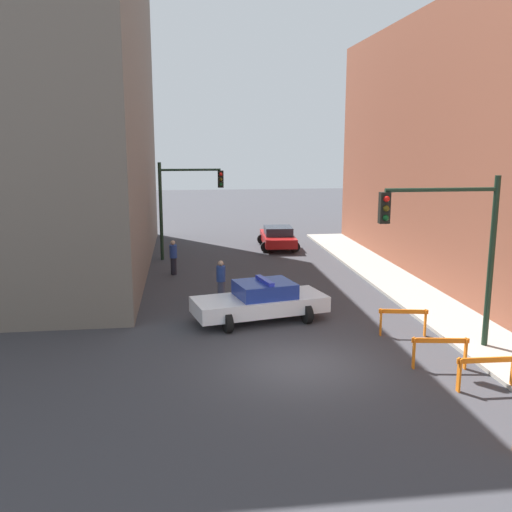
# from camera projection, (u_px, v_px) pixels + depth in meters

# --- Properties ---
(ground_plane) EXTENTS (120.00, 120.00, 0.00)m
(ground_plane) POSITION_uv_depth(u_px,v_px,m) (300.00, 365.00, 16.35)
(ground_plane) COLOR #38383D
(sidewalk_right) EXTENTS (2.40, 44.00, 0.12)m
(sidewalk_right) POSITION_uv_depth(u_px,v_px,m) (503.00, 353.00, 17.11)
(sidewalk_right) COLOR #9E998E
(sidewalk_right) RESTS_ON ground_plane
(traffic_light_near) EXTENTS (3.64, 0.35, 5.20)m
(traffic_light_near) POSITION_uv_depth(u_px,v_px,m) (456.00, 237.00, 16.77)
(traffic_light_near) COLOR black
(traffic_light_near) RESTS_ON sidewalk_right
(traffic_light_far) EXTENTS (3.44, 0.35, 5.20)m
(traffic_light_far) POSITION_uv_depth(u_px,v_px,m) (181.00, 197.00, 30.25)
(traffic_light_far) COLOR black
(traffic_light_far) RESTS_ON ground_plane
(police_car) EXTENTS (4.99, 3.00, 1.52)m
(police_car) POSITION_uv_depth(u_px,v_px,m) (261.00, 301.00, 20.24)
(police_car) COLOR white
(police_car) RESTS_ON ground_plane
(parked_car_near) EXTENTS (2.43, 4.39, 1.31)m
(parked_car_near) POSITION_uv_depth(u_px,v_px,m) (278.00, 237.00, 33.96)
(parked_car_near) COLOR maroon
(parked_car_near) RESTS_ON ground_plane
(pedestrian_crossing) EXTENTS (0.50, 0.50, 1.66)m
(pedestrian_crossing) POSITION_uv_depth(u_px,v_px,m) (221.00, 280.00, 22.66)
(pedestrian_crossing) COLOR #474C66
(pedestrian_crossing) RESTS_ON ground_plane
(pedestrian_corner) EXTENTS (0.51, 0.51, 1.66)m
(pedestrian_corner) POSITION_uv_depth(u_px,v_px,m) (173.00, 257.00, 27.21)
(pedestrian_corner) COLOR black
(pedestrian_corner) RESTS_ON ground_plane
(barrier_mid) EXTENTS (1.60, 0.21, 0.90)m
(barrier_mid) POSITION_uv_depth(u_px,v_px,m) (487.00, 368.00, 14.55)
(barrier_mid) COLOR orange
(barrier_mid) RESTS_ON ground_plane
(barrier_back) EXTENTS (1.59, 0.39, 0.90)m
(barrier_back) POSITION_uv_depth(u_px,v_px,m) (440.00, 348.00, 15.96)
(barrier_back) COLOR orange
(barrier_back) RESTS_ON ground_plane
(barrier_corner) EXTENTS (1.58, 0.44, 0.90)m
(barrier_corner) POSITION_uv_depth(u_px,v_px,m) (403.00, 318.00, 18.66)
(barrier_corner) COLOR orange
(barrier_corner) RESTS_ON ground_plane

